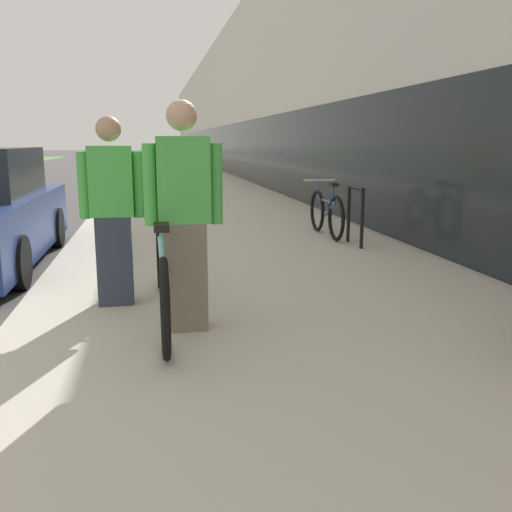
% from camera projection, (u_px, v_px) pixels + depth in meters
% --- Properties ---
extents(sidewalk_slab, '(4.78, 70.00, 0.13)m').
position_uv_depth(sidewalk_slab, '(178.00, 178.00, 24.16)').
color(sidewalk_slab, '#BCB5A5').
rests_on(sidewalk_slab, ground).
extents(storefront_facade, '(10.01, 70.00, 6.79)m').
position_uv_depth(storefront_facade, '(300.00, 109.00, 32.54)').
color(storefront_facade, silver).
rests_on(storefront_facade, ground).
extents(tandem_bicycle, '(0.52, 2.64, 0.89)m').
position_uv_depth(tandem_bicycle, '(162.00, 273.00, 4.78)').
color(tandem_bicycle, black).
rests_on(tandem_bicycle, sidewalk_slab).
extents(person_rider, '(0.60, 0.24, 1.77)m').
position_uv_depth(person_rider, '(184.00, 218.00, 4.38)').
color(person_rider, '#756B5B').
rests_on(person_rider, sidewalk_slab).
extents(person_bystander, '(0.57, 0.22, 1.68)m').
position_uv_depth(person_bystander, '(112.00, 212.00, 5.09)').
color(person_bystander, '#33384C').
rests_on(person_bystander, sidewalk_slab).
extents(bike_rack_hoop, '(0.05, 0.60, 0.84)m').
position_uv_depth(bike_rack_hoop, '(355.00, 210.00, 8.11)').
color(bike_rack_hoop, black).
rests_on(bike_rack_hoop, sidewalk_slab).
extents(cruiser_bike_nearest, '(0.52, 1.67, 0.86)m').
position_uv_depth(cruiser_bike_nearest, '(326.00, 213.00, 8.94)').
color(cruiser_bike_nearest, black).
rests_on(cruiser_bike_nearest, sidewalk_slab).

